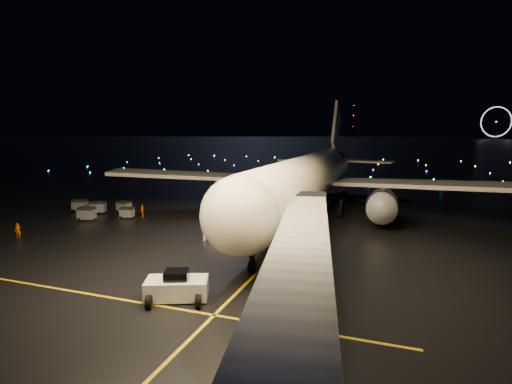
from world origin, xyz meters
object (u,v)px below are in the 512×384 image
(baggage_cart_0, at_px, (127,213))
(baggage_cart_4, at_px, (98,207))
(belt_loader, at_px, (222,228))
(crew_c, at_px, (142,211))
(pushback_tug, at_px, (177,285))
(airliner, at_px, (313,151))
(baggage_cart_1, at_px, (124,207))
(crew_a, at_px, (18,230))
(baggage_cart_3, at_px, (80,205))
(baggage_cart_2, at_px, (87,214))

(baggage_cart_0, xyz_separation_m, baggage_cart_4, (-6.27, 1.34, 0.13))
(belt_loader, bearing_deg, baggage_cart_4, 164.43)
(belt_loader, height_order, crew_c, belt_loader)
(pushback_tug, xyz_separation_m, baggage_cart_4, (-27.53, 23.35, -0.19))
(pushback_tug, bearing_deg, airliner, 63.33)
(airliner, distance_m, baggage_cart_1, 30.03)
(crew_a, height_order, baggage_cart_0, crew_a)
(baggage_cart_4, bearing_deg, baggage_cart_0, -35.07)
(baggage_cart_0, bearing_deg, belt_loader, -30.47)
(baggage_cart_3, bearing_deg, baggage_cart_1, -7.50)
(airliner, relative_size, belt_loader, 11.02)
(crew_a, distance_m, baggage_cart_2, 10.08)
(baggage_cart_1, bearing_deg, pushback_tug, -40.12)
(baggage_cart_3, bearing_deg, pushback_tug, -55.78)
(pushback_tug, height_order, crew_a, pushback_tug)
(crew_c, distance_m, baggage_cart_0, 2.14)
(belt_loader, relative_size, crew_a, 3.53)
(belt_loader, relative_size, baggage_cart_0, 3.33)
(airliner, xyz_separation_m, baggage_cart_4, (-30.24, -11.93, -8.38))
(crew_c, bearing_deg, baggage_cart_0, -57.10)
(belt_loader, height_order, baggage_cart_1, belt_loader)
(airliner, bearing_deg, crew_a, -139.10)
(baggage_cart_1, xyz_separation_m, baggage_cart_3, (-7.16, -1.41, 0.04))
(crew_a, distance_m, baggage_cart_0, 14.15)
(baggage_cart_3, distance_m, baggage_cart_4, 3.99)
(crew_c, distance_m, baggage_cart_4, 7.84)
(baggage_cart_0, bearing_deg, crew_a, -122.31)
(airliner, relative_size, baggage_cart_2, 30.47)
(airliner, bearing_deg, baggage_cart_0, -152.31)
(belt_loader, distance_m, baggage_cart_1, 23.00)
(crew_c, relative_size, baggage_cart_3, 0.86)
(belt_loader, xyz_separation_m, crew_c, (-16.25, 7.83, -0.55))
(airliner, bearing_deg, crew_c, -153.46)
(baggage_cart_1, height_order, baggage_cart_3, baggage_cart_3)
(baggage_cart_2, distance_m, baggage_cart_3, 7.71)
(pushback_tug, relative_size, baggage_cart_2, 2.10)
(baggage_cart_2, relative_size, baggage_cart_4, 1.03)
(baggage_cart_1, relative_size, baggage_cart_4, 0.94)
(pushback_tug, bearing_deg, baggage_cart_0, 111.73)
(crew_a, xyz_separation_m, crew_c, (6.76, 14.61, 0.05))
(baggage_cart_2, bearing_deg, crew_a, -110.56)
(crew_c, height_order, baggage_cart_2, baggage_cart_2)
(crew_a, bearing_deg, airliner, 9.37)
(crew_c, distance_m, baggage_cart_2, 7.48)
(airliner, height_order, baggage_cart_3, airliner)
(crew_a, relative_size, crew_c, 0.94)
(pushback_tug, distance_m, baggage_cart_3, 39.51)
(airliner, xyz_separation_m, baggage_cart_3, (-34.20, -11.41, -8.39))
(baggage_cart_2, bearing_deg, baggage_cart_3, 123.94)
(pushback_tug, bearing_deg, baggage_cart_2, 121.31)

